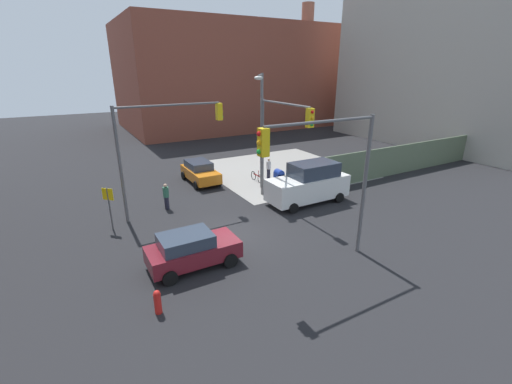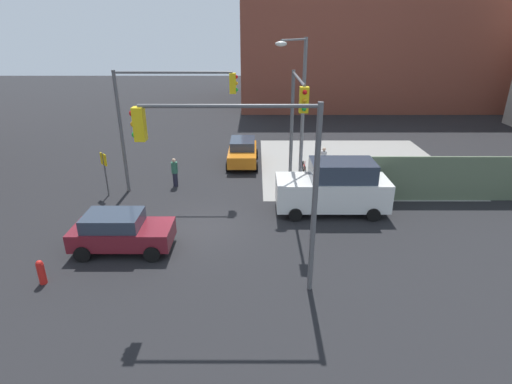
{
  "view_description": "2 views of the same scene",
  "coord_description": "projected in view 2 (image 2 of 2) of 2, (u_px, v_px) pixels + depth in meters",
  "views": [
    {
      "loc": [
        -6.95,
        -14.73,
        8.33
      ],
      "look_at": [
        0.82,
        -1.09,
        2.61
      ],
      "focal_mm": 24.0,
      "sensor_mm": 36.0,
      "label": 1
    },
    {
      "loc": [
        2.62,
        -16.15,
        8.54
      ],
      "look_at": [
        2.64,
        0.38,
        1.63
      ],
      "focal_mm": 28.0,
      "sensor_mm": 36.0,
      "label": 2
    }
  ],
  "objects": [
    {
      "name": "smokestack",
      "position": [
        486.0,
        25.0,
        42.59
      ],
      "size": [
        1.8,
        1.8,
        17.19
      ],
      "primitive_type": "cylinder",
      "color": "brown",
      "rests_on": "ground"
    },
    {
      "name": "bicycle_leaning_on_fence",
      "position": [
        303.0,
        169.0,
        24.7
      ],
      "size": [
        0.05,
        1.75,
        0.97
      ],
      "color": "black",
      "rests_on": "ground"
    },
    {
      "name": "ground_plane",
      "position": [
        198.0,
        228.0,
        18.19
      ],
      "size": [
        120.0,
        120.0,
        0.0
      ],
      "primitive_type": "plane",
      "color": "black"
    },
    {
      "name": "pedestrian_crossing",
      "position": [
        174.0,
        172.0,
        22.65
      ],
      "size": [
        0.36,
        0.36,
        1.65
      ],
      "rotation": [
        0.0,
        0.0,
        2.53
      ],
      "color": "#2D664C",
      "rests_on": "ground"
    },
    {
      "name": "traffic_signal_nw_corner",
      "position": [
        165.0,
        107.0,
        20.53
      ],
      "size": [
        6.31,
        0.36,
        6.5
      ],
      "color": "#59595B",
      "rests_on": "ground"
    },
    {
      "name": "street_lamp_corner",
      "position": [
        299.0,
        103.0,
        21.46
      ],
      "size": [
        1.78,
        2.23,
        8.0
      ],
      "color": "slate",
      "rests_on": "ground"
    },
    {
      "name": "sidewalk_corner",
      "position": [
        351.0,
        165.0,
        26.5
      ],
      "size": [
        12.0,
        12.0,
        0.01
      ],
      "primitive_type": "cube",
      "color": "gray",
      "rests_on": "ground"
    },
    {
      "name": "traffic_signal_ne_corner",
      "position": [
        295.0,
        116.0,
        18.75
      ],
      "size": [
        0.36,
        5.2,
        6.5
      ],
      "color": "#59595B",
      "rests_on": "ground"
    },
    {
      "name": "van_white_delivery",
      "position": [
        333.0,
        187.0,
        19.36
      ],
      "size": [
        5.4,
        2.32,
        2.62
      ],
      "color": "white",
      "rests_on": "ground"
    },
    {
      "name": "warning_sign_two_way",
      "position": [
        104.0,
        167.0,
        21.08
      ],
      "size": [
        0.48,
        0.48,
        2.4
      ],
      "color": "#4C4C4C",
      "rests_on": "ground"
    },
    {
      "name": "hatchback_orange",
      "position": [
        242.0,
        152.0,
        26.34
      ],
      "size": [
        2.02,
        4.12,
        1.62
      ],
      "color": "orange",
      "rests_on": "ground"
    },
    {
      "name": "pedestrian_waiting",
      "position": [
        323.0,
        160.0,
        24.7
      ],
      "size": [
        0.36,
        0.36,
        1.64
      ],
      "rotation": [
        0.0,
        0.0,
        0.63
      ],
      "color": "#B2B2B7",
      "rests_on": "ground"
    },
    {
      "name": "sedan_maroon",
      "position": [
        120.0,
        231.0,
        16.14
      ],
      "size": [
        3.99,
        2.02,
        1.62
      ],
      "color": "maroon",
      "rests_on": "ground"
    },
    {
      "name": "traffic_signal_se_corner",
      "position": [
        246.0,
        163.0,
        12.25
      ],
      "size": [
        5.69,
        0.36,
        6.5
      ],
      "color": "#59595B",
      "rests_on": "ground"
    },
    {
      "name": "fire_hydrant",
      "position": [
        41.0,
        272.0,
        14.12
      ],
      "size": [
        0.26,
        0.26,
        0.94
      ],
      "color": "red",
      "rests_on": "ground"
    },
    {
      "name": "building_warehouse_north",
      "position": [
        378.0,
        39.0,
        46.86
      ],
      "size": [
        32.0,
        18.0,
        14.11
      ],
      "color": "brown",
      "rests_on": "ground"
    },
    {
      "name": "mailbox_blue",
      "position": [
        319.0,
        175.0,
        22.51
      ],
      "size": [
        0.56,
        0.64,
        1.43
      ],
      "color": "navy",
      "rests_on": "ground"
    }
  ]
}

